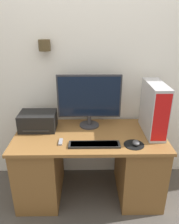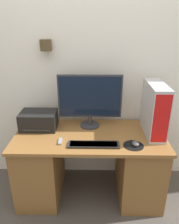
{
  "view_description": "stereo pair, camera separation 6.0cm",
  "coord_description": "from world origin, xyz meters",
  "px_view_note": "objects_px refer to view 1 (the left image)",
  "views": [
    {
      "loc": [
        -0.03,
        -1.49,
        1.72
      ],
      "look_at": [
        -0.0,
        0.34,
        0.94
      ],
      "focal_mm": 35.0,
      "sensor_mm": 36.0,
      "label": 1
    },
    {
      "loc": [
        0.03,
        -1.49,
        1.72
      ],
      "look_at": [
        -0.0,
        0.34,
        0.94
      ],
      "focal_mm": 35.0,
      "sensor_mm": 36.0,
      "label": 2
    }
  ],
  "objects_px": {
    "remote_control": "(61,142)",
    "printer": "(38,121)",
    "computer_tower": "(154,109)",
    "keyboard": "(94,144)",
    "mouse": "(136,143)",
    "monitor": "(89,98)"
  },
  "relations": [
    {
      "from": "mouse",
      "to": "remote_control",
      "type": "xyz_separation_m",
      "value": [
        -0.66,
        0.05,
        -0.02
      ]
    },
    {
      "from": "keyboard",
      "to": "printer",
      "type": "xyz_separation_m",
      "value": [
        -0.55,
        0.33,
        0.08
      ]
    },
    {
      "from": "mouse",
      "to": "printer",
      "type": "relative_size",
      "value": 0.22
    },
    {
      "from": "computer_tower",
      "to": "mouse",
      "type": "bearing_deg",
      "value": -129.64
    },
    {
      "from": "keyboard",
      "to": "printer",
      "type": "bearing_deg",
      "value": 149.15
    },
    {
      "from": "monitor",
      "to": "printer",
      "type": "bearing_deg",
      "value": -173.13
    },
    {
      "from": "printer",
      "to": "remote_control",
      "type": "relative_size",
      "value": 3.41
    },
    {
      "from": "keyboard",
      "to": "computer_tower",
      "type": "distance_m",
      "value": 0.66
    },
    {
      "from": "computer_tower",
      "to": "printer",
      "type": "distance_m",
      "value": 1.13
    },
    {
      "from": "mouse",
      "to": "computer_tower",
      "type": "relative_size",
      "value": 0.16
    },
    {
      "from": "keyboard",
      "to": "computer_tower",
      "type": "xyz_separation_m",
      "value": [
        0.56,
        0.24,
        0.23
      ]
    },
    {
      "from": "computer_tower",
      "to": "printer",
      "type": "height_order",
      "value": "computer_tower"
    },
    {
      "from": "computer_tower",
      "to": "printer",
      "type": "xyz_separation_m",
      "value": [
        -1.11,
        0.09,
        -0.16
      ]
    },
    {
      "from": "monitor",
      "to": "mouse",
      "type": "xyz_separation_m",
      "value": [
        0.4,
        -0.39,
        -0.27
      ]
    },
    {
      "from": "remote_control",
      "to": "printer",
      "type": "bearing_deg",
      "value": 132.25
    },
    {
      "from": "monitor",
      "to": "keyboard",
      "type": "height_order",
      "value": "monitor"
    },
    {
      "from": "monitor",
      "to": "mouse",
      "type": "distance_m",
      "value": 0.62
    },
    {
      "from": "monitor",
      "to": "computer_tower",
      "type": "xyz_separation_m",
      "value": [
        0.6,
        -0.15,
        -0.05
      ]
    },
    {
      "from": "remote_control",
      "to": "computer_tower",
      "type": "bearing_deg",
      "value": 12.38
    },
    {
      "from": "keyboard",
      "to": "remote_control",
      "type": "bearing_deg",
      "value": 170.05
    },
    {
      "from": "keyboard",
      "to": "mouse",
      "type": "height_order",
      "value": "mouse"
    },
    {
      "from": "mouse",
      "to": "remote_control",
      "type": "distance_m",
      "value": 0.66
    }
  ]
}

